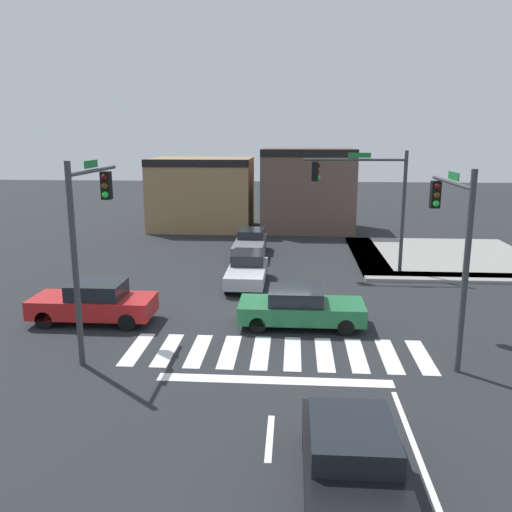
{
  "coord_description": "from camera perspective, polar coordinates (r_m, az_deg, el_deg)",
  "views": [
    {
      "loc": [
        0.47,
        -20.78,
        6.93
      ],
      "look_at": [
        -1.08,
        1.31,
        1.89
      ],
      "focal_mm": 37.67,
      "sensor_mm": 36.0,
      "label": 1
    }
  ],
  "objects": [
    {
      "name": "traffic_signal_southwest",
      "position": [
        17.73,
        -17.3,
        3.5
      ],
      "size": [
        0.32,
        4.11,
        6.19
      ],
      "rotation": [
        0.0,
        0.0,
        1.57
      ],
      "color": "#383A3D",
      "rests_on": "ground_plane"
    },
    {
      "name": "car_black",
      "position": [
        11.4,
        10.17,
        -20.41
      ],
      "size": [
        1.89,
        4.15,
        1.39
      ],
      "rotation": [
        0.0,
        0.0,
        1.57
      ],
      "color": "black",
      "rests_on": "ground_plane"
    },
    {
      "name": "bike_detector_marking",
      "position": [
        13.75,
        10.59,
        -17.68
      ],
      "size": [
        1.13,
        1.13,
        0.01
      ],
      "color": "yellow",
      "rests_on": "ground_plane"
    },
    {
      "name": "car_red",
      "position": [
        21.07,
        -16.8,
        -4.74
      ],
      "size": [
        4.53,
        1.85,
        1.56
      ],
      "rotation": [
        0.0,
        0.0,
        3.14
      ],
      "color": "red",
      "rests_on": "ground_plane"
    },
    {
      "name": "traffic_signal_southeast",
      "position": [
        17.88,
        20.09,
        2.76
      ],
      "size": [
        0.32,
        4.38,
        6.0
      ],
      "rotation": [
        0.0,
        0.0,
        1.57
      ],
      "color": "#383A3D",
      "rests_on": "ground_plane"
    },
    {
      "name": "lane_markings",
      "position": [
        11.66,
        7.21,
        -23.73
      ],
      "size": [
        6.8,
        18.75,
        0.01
      ],
      "color": "white",
      "rests_on": "ground_plane"
    },
    {
      "name": "car_green",
      "position": [
        19.87,
        4.7,
        -5.48
      ],
      "size": [
        4.58,
        1.94,
        1.42
      ],
      "rotation": [
        0.0,
        0.0,
        3.14
      ],
      "color": "#1E6638",
      "rests_on": "ground_plane"
    },
    {
      "name": "crosswalk_near",
      "position": [
        17.7,
        2.21,
        -10.22
      ],
      "size": [
        9.78,
        2.76,
        0.01
      ],
      "color": "silver",
      "rests_on": "ground_plane"
    },
    {
      "name": "car_gray",
      "position": [
        31.52,
        -0.63,
        1.41
      ],
      "size": [
        1.72,
        4.68,
        1.34
      ],
      "rotation": [
        0.0,
        0.0,
        -1.57
      ],
      "color": "slate",
      "rests_on": "ground_plane"
    },
    {
      "name": "storefront_row",
      "position": [
        39.83,
        -0.14,
        6.88
      ],
      "size": [
        14.78,
        5.58,
        5.92
      ],
      "color": "#93704C",
      "rests_on": "ground_plane"
    },
    {
      "name": "traffic_signal_northeast",
      "position": [
        27.22,
        11.61,
        6.9
      ],
      "size": [
        5.1,
        0.32,
        6.16
      ],
      "rotation": [
        0.0,
        0.0,
        3.14
      ],
      "color": "#383A3D",
      "rests_on": "ground_plane"
    },
    {
      "name": "curb_corner_northeast",
      "position": [
        31.99,
        18.44,
        -0.22
      ],
      "size": [
        10.0,
        10.6,
        0.15
      ],
      "color": "gray",
      "rests_on": "ground_plane"
    },
    {
      "name": "ground_plane",
      "position": [
        21.91,
        2.6,
        -5.63
      ],
      "size": [
        120.0,
        120.0,
        0.0
      ],
      "primitive_type": "plane",
      "color": "#232628"
    },
    {
      "name": "car_silver",
      "position": [
        25.28,
        -0.92,
        -1.41
      ],
      "size": [
        1.73,
        4.31,
        1.4
      ],
      "rotation": [
        0.0,
        0.0,
        -1.57
      ],
      "color": "#B7BABF",
      "rests_on": "ground_plane"
    }
  ]
}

